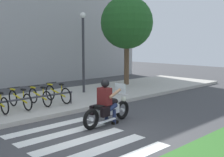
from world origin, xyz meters
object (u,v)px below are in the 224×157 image
(bicycle_5, at_px, (40,96))
(street_lamp, at_px, (83,45))
(bicycle_4, at_px, (20,99))
(bicycle_6, at_px, (58,94))
(rider, at_px, (106,98))
(motorcycle, at_px, (108,110))
(tree_near_rack, at_px, (127,23))
(bike_rack, at_px, (4,103))

(bicycle_5, bearing_deg, street_lamp, 20.48)
(bicycle_4, xyz_separation_m, bicycle_6, (1.59, -0.00, 0.01))
(rider, distance_m, street_lamp, 5.25)
(bicycle_6, bearing_deg, street_lamp, 27.06)
(bicycle_4, bearing_deg, street_lamp, 16.40)
(street_lamp, bearing_deg, bicycle_4, -163.60)
(motorcycle, xyz_separation_m, bicycle_5, (-0.56, 3.24, 0.03))
(bicycle_5, relative_size, tree_near_rack, 0.31)
(bicycle_6, xyz_separation_m, bike_rack, (-2.38, -0.55, 0.07))
(rider, distance_m, tree_near_rack, 8.07)
(motorcycle, height_order, street_lamp, street_lamp)
(motorcycle, bearing_deg, bicycle_5, 99.81)
(bicycle_5, distance_m, tree_near_rack, 7.26)
(motorcycle, distance_m, bicycle_6, 3.25)
(street_lamp, bearing_deg, bicycle_5, -159.52)
(bicycle_4, xyz_separation_m, bicycle_5, (0.79, -0.00, -0.01))
(bicycle_5, relative_size, street_lamp, 0.40)
(bicycle_4, xyz_separation_m, street_lamp, (3.74, 1.10, 1.93))
(bicycle_4, height_order, bicycle_5, bicycle_4)
(bicycle_4, bearing_deg, motorcycle, -67.35)
(motorcycle, distance_m, street_lamp, 5.33)
(street_lamp, bearing_deg, bike_rack, -159.94)
(rider, xyz_separation_m, bicycle_6, (0.31, 3.25, -0.32))
(bike_rack, bearing_deg, bicycle_4, 34.99)
(rider, bearing_deg, motorcycle, 4.03)
(bike_rack, bearing_deg, bicycle_6, 13.12)
(bicycle_6, bearing_deg, bicycle_4, 179.98)
(bicycle_4, xyz_separation_m, bike_rack, (-0.79, -0.55, 0.08))
(bicycle_4, bearing_deg, tree_near_rack, 11.86)
(bicycle_5, distance_m, bike_rack, 1.68)
(bike_rack, bearing_deg, tree_near_rack, 14.51)
(bike_rack, bearing_deg, street_lamp, 20.06)
(rider, distance_m, bicycle_6, 3.28)
(rider, xyz_separation_m, bicycle_4, (-1.27, 3.25, -0.33))
(bike_rack, height_order, street_lamp, street_lamp)
(bicycle_4, height_order, bicycle_6, bicycle_6)
(bike_rack, height_order, tree_near_rack, tree_near_rack)
(motorcycle, relative_size, bicycle_4, 1.26)
(tree_near_rack, bearing_deg, bicycle_5, -166.71)
(bicycle_5, height_order, tree_near_rack, tree_near_rack)
(bicycle_5, height_order, street_lamp, street_lamp)
(rider, distance_m, bike_rack, 3.40)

